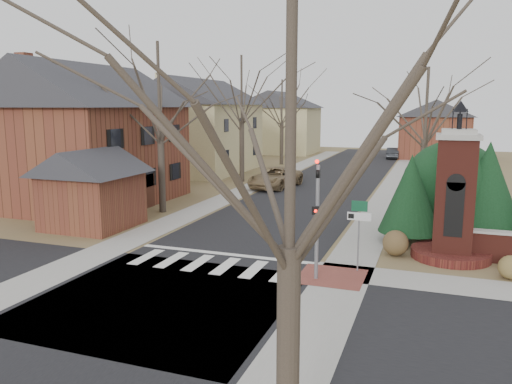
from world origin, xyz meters
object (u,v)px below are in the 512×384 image
at_px(traffic_signal_pole, 317,210).
at_px(sign_post, 359,222).
at_px(brick_gate_monument, 454,207).
at_px(distant_car, 393,153).
at_px(pickup_truck, 275,178).

xyz_separation_m(traffic_signal_pole, sign_post, (1.29, 1.41, -0.64)).
height_order(traffic_signal_pole, sign_post, traffic_signal_pole).
relative_size(brick_gate_monument, distant_car, 1.60).
distance_m(brick_gate_monument, distant_car, 40.85).
xyz_separation_m(traffic_signal_pole, distant_car, (-0.90, 44.85, -1.92)).
distance_m(traffic_signal_pole, brick_gate_monument, 6.47).
bearing_deg(sign_post, distant_car, 92.89).
bearing_deg(traffic_signal_pole, sign_post, 47.57).
height_order(traffic_signal_pole, pickup_truck, traffic_signal_pole).
relative_size(traffic_signal_pole, brick_gate_monument, 0.69).
relative_size(sign_post, brick_gate_monument, 0.42).
distance_m(brick_gate_monument, pickup_truck, 19.45).
bearing_deg(sign_post, traffic_signal_pole, -132.43).
height_order(sign_post, brick_gate_monument, brick_gate_monument).
bearing_deg(pickup_truck, brick_gate_monument, -41.87).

